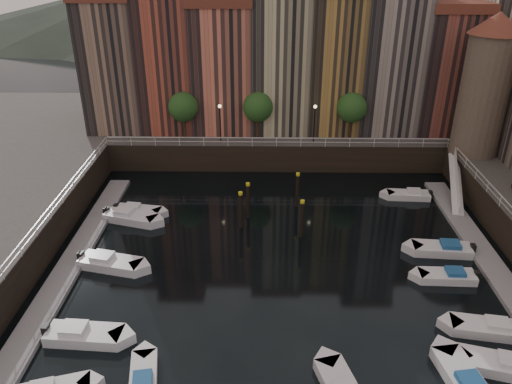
{
  "coord_description": "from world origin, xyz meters",
  "views": [
    {
      "loc": [
        -1.39,
        -33.36,
        22.47
      ],
      "look_at": [
        -1.98,
        4.0,
        3.62
      ],
      "focal_mm": 35.0,
      "sensor_mm": 36.0,
      "label": 1
    }
  ],
  "objects_px": {
    "boat_left_1": "(83,335)",
    "gangway": "(456,181)",
    "mooring_pilings": "(272,205)",
    "corner_tower": "(486,84)",
    "boat_left_2": "(109,263)"
  },
  "relations": [
    {
      "from": "boat_left_1",
      "to": "gangway",
      "type": "bearing_deg",
      "value": 37.3
    },
    {
      "from": "mooring_pilings",
      "to": "boat_left_1",
      "type": "distance_m",
      "value": 19.27
    },
    {
      "from": "gangway",
      "to": "corner_tower",
      "type": "bearing_deg",
      "value": 57.2
    },
    {
      "from": "boat_left_2",
      "to": "gangway",
      "type": "bearing_deg",
      "value": 34.59
    },
    {
      "from": "mooring_pilings",
      "to": "corner_tower",
      "type": "bearing_deg",
      "value": 24.02
    },
    {
      "from": "corner_tower",
      "to": "mooring_pilings",
      "type": "bearing_deg",
      "value": -155.98
    },
    {
      "from": "gangway",
      "to": "boat_left_1",
      "type": "bearing_deg",
      "value": -146.5
    },
    {
      "from": "gangway",
      "to": "boat_left_2",
      "type": "xyz_separation_m",
      "value": [
        -30.26,
        -11.86,
        -1.52
      ]
    },
    {
      "from": "mooring_pilings",
      "to": "boat_left_2",
      "type": "xyz_separation_m",
      "value": [
        -12.56,
        -7.18,
        -1.25
      ]
    },
    {
      "from": "boat_left_2",
      "to": "boat_left_1",
      "type": "bearing_deg",
      "value": -72.97
    },
    {
      "from": "gangway",
      "to": "mooring_pilings",
      "type": "relative_size",
      "value": 1.45
    },
    {
      "from": "boat_left_1",
      "to": "corner_tower",
      "type": "bearing_deg",
      "value": 40.34
    },
    {
      "from": "corner_tower",
      "to": "boat_left_1",
      "type": "bearing_deg",
      "value": -143.47
    },
    {
      "from": "gangway",
      "to": "mooring_pilings",
      "type": "distance_m",
      "value": 18.31
    },
    {
      "from": "corner_tower",
      "to": "boat_left_1",
      "type": "xyz_separation_m",
      "value": [
        -32.63,
        -24.18,
        -9.8
      ]
    }
  ]
}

